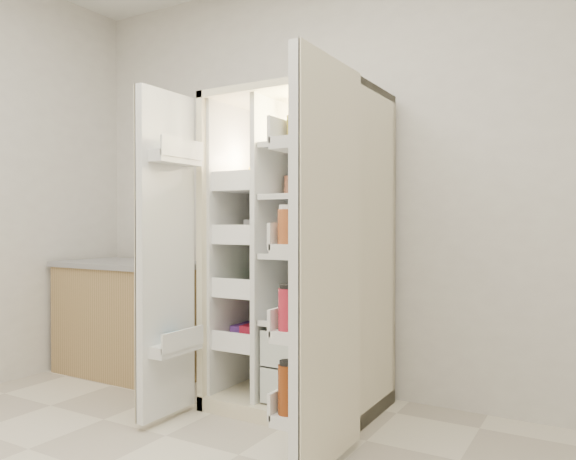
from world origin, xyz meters
The scene contains 5 objects.
wall_back centered at (0.00, 2.00, 1.35)m, with size 4.00×0.02×2.70m, color silver.
refrigerator centered at (-0.07, 1.65, 0.74)m, with size 0.92×0.70×1.80m.
freezer_door centered at (-0.58, 1.05, 0.89)m, with size 0.15×0.40×1.72m.
fridge_door centered at (0.40, 0.96, 0.87)m, with size 0.17×0.58×1.72m.
kitchen_counter centered at (-1.43, 1.62, 0.39)m, with size 1.08×0.58×0.79m.
Camera 1 is at (1.44, -1.13, 1.06)m, focal length 34.00 mm.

